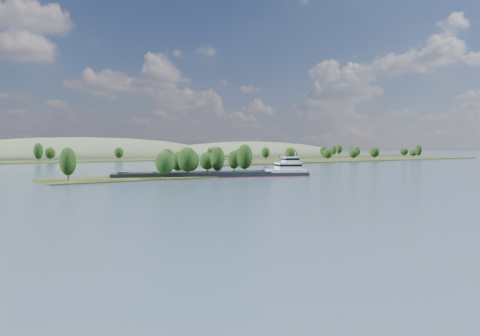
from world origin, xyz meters
TOP-DOWN VIEW (x-y plane):
  - ground at (0.00, 120.00)m, footprint 1800.00×1800.00m
  - tree_island at (6.58, 178.59)m, footprint 100.00×32.27m
  - right_bank at (231.68, 299.57)m, footprint 320.00×90.00m
  - back_shoreline at (7.22, 399.77)m, footprint 900.00×60.00m
  - hill_east at (260.00, 470.00)m, footprint 260.00×140.00m
  - hill_west at (60.00, 500.00)m, footprint 320.00×160.00m
  - cargo_barge at (24.71, 168.13)m, footprint 84.39×40.01m

SIDE VIEW (x-z plane):
  - ground at x=0.00m, z-range 0.00..0.00m
  - hill_east at x=260.00m, z-range -18.00..18.00m
  - hill_west at x=60.00m, z-range -22.00..22.00m
  - back_shoreline at x=7.22m, z-range -7.38..8.74m
  - right_bank at x=231.68m, z-range -6.59..8.61m
  - cargo_barge at x=24.71m, z-range -4.37..7.31m
  - tree_island at x=6.58m, z-range -3.23..11.75m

